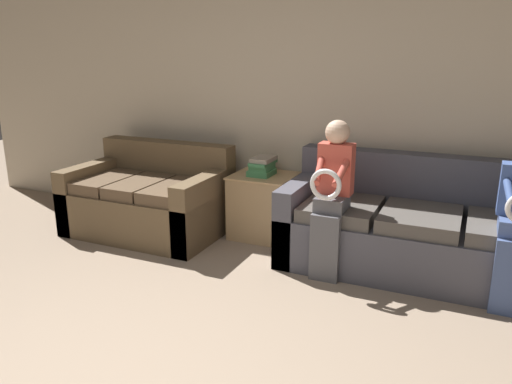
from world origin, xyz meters
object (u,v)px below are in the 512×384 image
Objects in this scene: side_shelf at (264,205)px; book_stack at (262,166)px; child_left_seated at (332,191)px; couch_main at (421,232)px; couch_side at (150,201)px.

book_stack reaches higher than side_shelf.
child_left_seated is 1.04m from side_shelf.
couch_main is at bearing -6.50° from book_stack.
couch_main is at bearing 30.43° from child_left_seated.
couch_side is at bearing -163.27° from side_shelf.
book_stack is (-1.44, 0.16, 0.36)m from couch_main.
couch_main is 1.45m from side_shelf.
side_shelf is at bearing 173.09° from couch_main.
couch_main reaches higher than side_shelf.
couch_main is 1.79× the size of child_left_seated.
side_shelf is 0.37m from book_stack.
book_stack is at bearing 146.36° from child_left_seated.
couch_main is 1.50× the size of couch_side.
couch_main reaches higher than couch_side.
child_left_seated is 2.02× the size of side_shelf.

